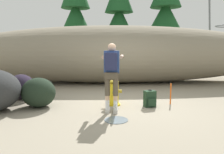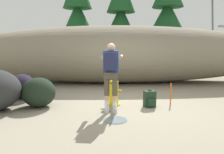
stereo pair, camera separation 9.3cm
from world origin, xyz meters
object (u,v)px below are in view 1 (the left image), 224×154
utility_worker (112,69)px  survey_stake (171,94)px  boulder_small (38,92)px  fire_hydrant (114,93)px  boulder_large (22,87)px  spare_backpack (150,99)px

utility_worker → survey_stake: 2.00m
boulder_small → fire_hydrant: bearing=3.6°
boulder_small → survey_stake: (3.64, 0.18, -0.10)m
utility_worker → boulder_large: utility_worker is taller
boulder_large → survey_stake: boulder_large is taller
spare_backpack → utility_worker: bearing=-79.6°
boulder_small → survey_stake: size_ratio=1.57×
spare_backpack → boulder_small: boulder_small is taller
fire_hydrant → survey_stake: fire_hydrant is taller
boulder_large → utility_worker: bearing=-29.1°
utility_worker → survey_stake: (1.69, 0.73, -0.79)m
fire_hydrant → utility_worker: size_ratio=0.44×
survey_stake → boulder_small: bearing=-177.2°
utility_worker → survey_stake: bearing=-59.8°
boulder_large → boulder_small: (0.81, -0.99, 0.02)m
boulder_large → fire_hydrant: bearing=-16.8°
spare_backpack → boulder_small: (-3.00, 0.07, 0.18)m
survey_stake → spare_backpack: bearing=-158.9°
survey_stake → boulder_large: bearing=169.7°
utility_worker → boulder_small: bearing=81.1°
fire_hydrant → boulder_small: bearing=-176.4°
boulder_large → survey_stake: size_ratio=1.67×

